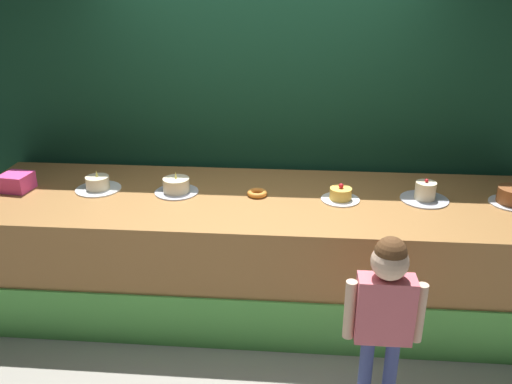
{
  "coord_description": "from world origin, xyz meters",
  "views": [
    {
      "loc": [
        0.29,
        -2.93,
        2.38
      ],
      "look_at": [
        0.01,
        0.36,
        1.02
      ],
      "focal_mm": 37.11,
      "sensor_mm": 36.0,
      "label": 1
    }
  ],
  "objects": [
    {
      "name": "ground_plane",
      "position": [
        0.0,
        0.0,
        0.0
      ],
      "size": [
        12.0,
        12.0,
        0.0
      ],
      "primitive_type": "plane",
      "color": "gray"
    },
    {
      "name": "stage_platform",
      "position": [
        0.0,
        0.6,
        0.44
      ],
      "size": [
        4.25,
        1.23,
        0.88
      ],
      "color": "#9E6B38",
      "rests_on": "ground_plane"
    },
    {
      "name": "curtain_backdrop",
      "position": [
        0.0,
        1.31,
        1.35
      ],
      "size": [
        4.76,
        0.08,
        2.71
      ],
      "primitive_type": "cube",
      "color": "#113823",
      "rests_on": "ground_plane"
    },
    {
      "name": "child_figure",
      "position": [
        0.78,
        -0.47,
        0.73
      ],
      "size": [
        0.44,
        0.2,
        1.13
      ],
      "color": "#3F4C8C",
      "rests_on": "ground_plane"
    },
    {
      "name": "pink_box",
      "position": [
        -1.81,
        0.6,
        0.94
      ],
      "size": [
        0.23,
        0.22,
        0.13
      ],
      "primitive_type": "cube",
      "rotation": [
        0.0,
        0.0,
        -0.13
      ],
      "color": "#F9479A",
      "rests_on": "stage_platform"
    },
    {
      "name": "donut",
      "position": [
        0.0,
        0.63,
        0.9
      ],
      "size": [
        0.15,
        0.15,
        0.04
      ],
      "primitive_type": "torus",
      "color": "orange",
      "rests_on": "stage_platform"
    },
    {
      "name": "cake_far_left",
      "position": [
        -1.2,
        0.65,
        0.92
      ],
      "size": [
        0.34,
        0.34,
        0.15
      ],
      "color": "white",
      "rests_on": "stage_platform"
    },
    {
      "name": "cake_left",
      "position": [
        -0.6,
        0.64,
        0.93
      ],
      "size": [
        0.32,
        0.32,
        0.17
      ],
      "color": "silver",
      "rests_on": "stage_platform"
    },
    {
      "name": "cake_center",
      "position": [
        0.6,
        0.6,
        0.92
      ],
      "size": [
        0.28,
        0.28,
        0.13
      ],
      "color": "white",
      "rests_on": "stage_platform"
    },
    {
      "name": "cake_right",
      "position": [
        1.2,
        0.65,
        0.93
      ],
      "size": [
        0.34,
        0.34,
        0.16
      ],
      "color": "silver",
      "rests_on": "stage_platform"
    }
  ]
}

